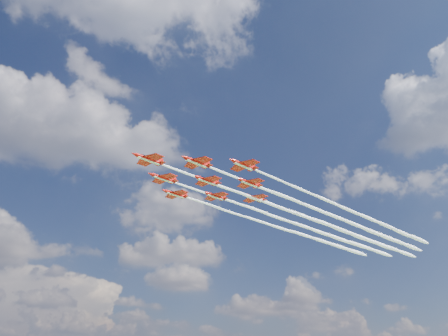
% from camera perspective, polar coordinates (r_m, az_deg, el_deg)
% --- Properties ---
extents(jet_lead, '(113.96, 63.62, 2.54)m').
position_cam_1_polar(jet_lead, '(158.33, 8.65, -5.60)').
color(jet_lead, red).
extents(jet_row2_port, '(113.96, 63.62, 2.54)m').
position_cam_1_polar(jet_row2_port, '(162.41, 13.08, -5.73)').
color(jet_row2_port, red).
extents(jet_row2_starb, '(113.96, 63.62, 2.54)m').
position_cam_1_polar(jet_row2_starb, '(170.66, 8.84, -7.01)').
color(jet_row2_starb, red).
extents(jet_row3_port, '(113.96, 63.62, 2.54)m').
position_cam_1_polar(jet_row3_port, '(167.41, 17.27, -5.82)').
color(jet_row3_port, red).
extents(jet_row3_centre, '(113.96, 63.62, 2.54)m').
position_cam_1_polar(jet_row3_centre, '(174.76, 12.96, -7.10)').
color(jet_row3_centre, red).
extents(jet_row3_starb, '(113.96, 63.62, 2.54)m').
position_cam_1_polar(jet_row3_starb, '(183.08, 9.00, -8.23)').
color(jet_row3_starb, red).
extents(jet_row4_port, '(113.96, 63.62, 2.54)m').
position_cam_1_polar(jet_row4_port, '(179.70, 16.87, -7.14)').
color(jet_row4_port, red).
extents(jet_row4_starb, '(113.96, 63.62, 2.54)m').
position_cam_1_polar(jet_row4_starb, '(187.19, 12.85, -8.28)').
color(jet_row4_starb, red).
extents(jet_tail, '(113.96, 63.62, 2.54)m').
position_cam_1_polar(jet_tail, '(192.09, 16.52, -8.30)').
color(jet_tail, red).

